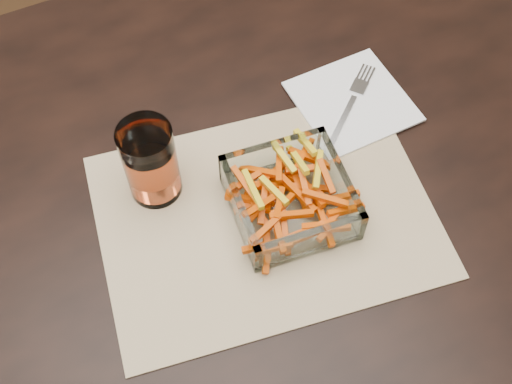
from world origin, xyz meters
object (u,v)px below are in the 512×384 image
(glass_bowl, at_px, (290,199))
(tumbler, at_px, (151,164))
(dining_table, at_px, (207,210))
(fork, at_px, (352,101))

(glass_bowl, bearing_deg, tumbler, 143.54)
(dining_table, xyz_separation_m, tumbler, (-0.06, 0.01, 0.15))
(dining_table, bearing_deg, tumbler, 167.54)
(glass_bowl, relative_size, tumbler, 1.34)
(dining_table, relative_size, glass_bowl, 9.43)
(dining_table, distance_m, tumbler, 0.16)
(glass_bowl, height_order, fork, glass_bowl)
(glass_bowl, distance_m, fork, 0.21)
(dining_table, bearing_deg, glass_bowl, -48.34)
(glass_bowl, bearing_deg, fork, 35.77)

